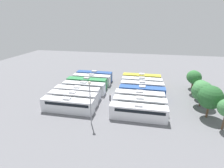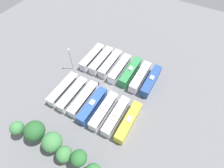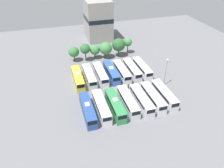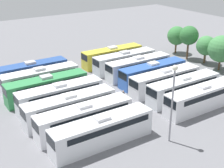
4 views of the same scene
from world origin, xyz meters
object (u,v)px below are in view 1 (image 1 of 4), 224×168
Objects in this scene: bus_1 at (92,79)px; bus_13 at (138,112)px; bus_7 at (142,79)px; worker_person at (110,98)px; bus_8 at (142,83)px; bus_9 at (142,87)px; bus_0 at (95,76)px; bus_10 at (142,92)px; bus_3 at (84,88)px; bus_2 at (87,83)px; bus_4 at (78,93)px; tree_3 at (202,91)px; bus_6 at (68,105)px; tree_2 at (201,87)px; tree_4 at (210,97)px; light_pole at (90,96)px; bus_11 at (139,97)px; tree_1 at (194,78)px; bus_5 at (73,98)px; bus_12 at (140,104)px.

bus_1 and bus_13 have the same top height.
worker_person is (13.95, -7.29, -0.94)m from bus_7.
bus_8 is 1.00× the size of bus_9.
bus_0 and bus_10 have the same top height.
bus_1 is 1.00× the size of bus_3.
bus_9 is at bearing -178.25° from bus_10.
bus_2 is 1.00× the size of bus_7.
bus_3 is (3.64, 0.43, 0.00)m from bus_2.
bus_4 and bus_8 have the same top height.
bus_2 is (7.15, -0.19, 0.00)m from bus_0.
bus_13 is at bearing -0.90° from bus_9.
tree_3 is at bearing 68.21° from bus_9.
worker_person is at bearing 133.37° from bus_6.
tree_4 reaches higher than tree_2.
bus_2 is at bearing -77.54° from bus_8.
bus_6 and bus_8 have the same top height.
bus_11 is at bearing 140.35° from light_pole.
bus_13 is at bearing 40.98° from bus_1.
bus_6 and bus_11 have the same top height.
bus_1 and bus_6 have the same top height.
bus_8 is at bearing -179.95° from bus_13.
bus_4 is 17.69m from bus_9.
tree_2 is (-5.71, 30.66, 1.70)m from bus_4.
tree_1 is (1.57, 29.47, 2.96)m from bus_1.
bus_11 is (-3.57, 15.54, 0.00)m from bus_5.
light_pole is at bearing 24.85° from bus_3.
bus_5 is 30.22m from tree_3.
tree_1 reaches higher than tree_2.
bus_0 is 21.45m from bus_6.
bus_7 reaches higher than worker_person.
bus_5 is 17.50m from bus_10.
bus_2 is at bearing -109.53° from tree_4.
bus_7 and bus_12 have the same top height.
light_pole is at bearing -55.72° from tree_2.
bus_3 reaches higher than worker_person.
bus_0 is 10.80m from bus_3.
bus_4 is 1.00× the size of bus_9.
bus_5 is 7.23× the size of worker_person.
bus_8 is 14.30m from tree_1.
bus_10 is (10.91, 0.55, 0.00)m from bus_7.
bus_5 is at bearing -90.08° from bus_12.
bus_9 is at bearing -81.03° from tree_1.
bus_12 is at bearing 77.99° from bus_4.
tree_3 is (-8.69, 14.00, 2.18)m from bus_13.
tree_1 reaches higher than bus_10.
tree_4 reaches higher than bus_9.
bus_5 is 2.25× the size of tree_2.
bus_9 is at bearing 3.73° from bus_8.
bus_3 is 1.89× the size of tree_3.
bus_5 is (10.74, 0.26, 0.00)m from bus_2.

